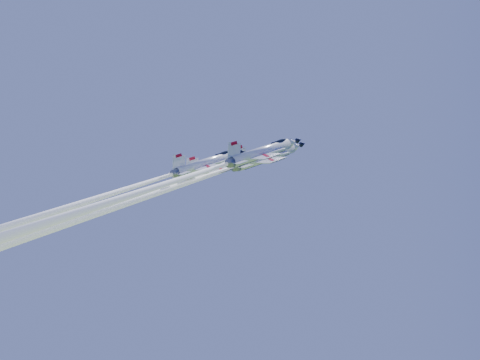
% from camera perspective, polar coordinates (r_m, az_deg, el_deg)
% --- Properties ---
extents(jet_lead, '(33.81, 41.53, 51.29)m').
position_cam_1_polar(jet_lead, '(86.75, -9.64, -1.63)').
color(jet_lead, white).
extents(jet_left, '(30.25, 37.05, 45.14)m').
position_cam_1_polar(jet_left, '(88.91, -13.59, -2.25)').
color(jet_left, white).
extents(jet_right, '(29.64, 36.28, 44.04)m').
position_cam_1_polar(jet_right, '(78.14, -9.55, -0.94)').
color(jet_right, white).
extents(jet_slot, '(27.43, 33.55, 40.58)m').
position_cam_1_polar(jet_slot, '(82.26, -14.76, -1.81)').
color(jet_slot, white).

